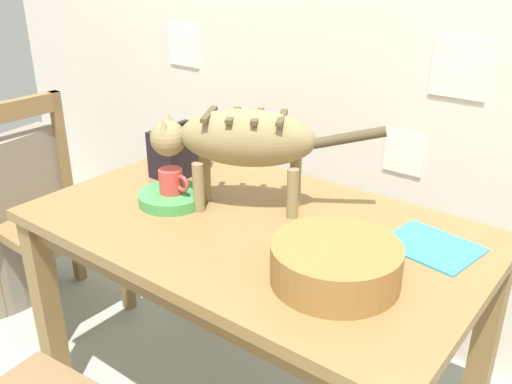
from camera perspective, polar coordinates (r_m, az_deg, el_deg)
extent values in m
cube|color=silver|center=(2.21, 9.75, 16.77)|extent=(4.24, 0.10, 2.50)
cube|color=white|center=(2.69, -7.30, 14.48)|extent=(0.18, 0.01, 0.18)
cube|color=white|center=(2.01, 20.01, 11.66)|extent=(0.19, 0.01, 0.19)
cube|color=white|center=(2.15, 14.77, 3.80)|extent=(0.15, 0.01, 0.15)
cube|color=olive|center=(1.71, 0.00, -3.60)|extent=(1.36, 0.83, 0.03)
cube|color=brown|center=(1.74, 0.00, -5.13)|extent=(1.28, 0.75, 0.07)
cube|color=olive|center=(2.11, -20.30, -11.09)|extent=(0.07, 0.07, 0.71)
cube|color=olive|center=(2.49, -6.34, -3.95)|extent=(0.07, 0.07, 0.71)
cube|color=olive|center=(1.97, 22.13, -14.24)|extent=(0.07, 0.07, 0.71)
ellipsoid|color=olive|center=(1.71, -0.84, 5.53)|extent=(0.44, 0.34, 0.18)
cube|color=#4B402A|center=(1.67, 2.71, 7.58)|extent=(0.09, 0.14, 0.01)
cube|color=#4B402A|center=(1.68, 0.21, 7.71)|extent=(0.09, 0.14, 0.01)
cube|color=#4B402A|center=(1.70, -2.26, 7.81)|extent=(0.09, 0.14, 0.01)
cube|color=#4B402A|center=(1.71, -4.70, 7.90)|extent=(0.09, 0.14, 0.01)
cylinder|color=olive|center=(1.76, -5.78, 0.52)|extent=(0.04, 0.04, 0.16)
cylinder|color=olive|center=(1.83, -5.11, 1.57)|extent=(0.04, 0.04, 0.16)
cylinder|color=olive|center=(1.71, 3.80, -0.11)|extent=(0.04, 0.04, 0.16)
cylinder|color=olive|center=(1.79, 4.07, 1.00)|extent=(0.04, 0.04, 0.16)
sphere|color=olive|center=(1.77, -8.83, 5.43)|extent=(0.11, 0.11, 0.11)
cone|color=olive|center=(1.73, -9.23, 6.60)|extent=(0.04, 0.04, 0.04)
cone|color=olive|center=(1.79, -8.63, 7.20)|extent=(0.04, 0.04, 0.04)
cylinder|color=#4B402A|center=(1.68, 9.52, 5.49)|extent=(0.20, 0.13, 0.08)
cylinder|color=#40954C|center=(1.84, -8.44, -0.49)|extent=(0.22, 0.22, 0.04)
cylinder|color=#CD3C39|center=(1.82, -8.55, 1.16)|extent=(0.08, 0.08, 0.08)
torus|color=#CD3C39|center=(1.79, -7.42, 0.89)|extent=(0.06, 0.01, 0.06)
cube|color=#3194C8|center=(1.64, 17.40, -5.22)|extent=(0.27, 0.24, 0.01)
cube|color=#9A4999|center=(1.44, 8.06, -8.47)|extent=(0.17, 0.12, 0.02)
cube|color=gold|center=(1.42, 8.02, -7.89)|extent=(0.18, 0.13, 0.02)
cylinder|color=olive|center=(1.41, 8.15, -7.12)|extent=(0.32, 0.32, 0.10)
cylinder|color=#412E17|center=(1.41, 8.17, -6.94)|extent=(0.27, 0.27, 0.09)
cube|color=black|center=(2.05, -7.74, 4.15)|extent=(0.12, 0.20, 0.17)
cube|color=black|center=(2.04, -8.32, 6.60)|extent=(0.02, 0.14, 0.01)
cube|color=black|center=(2.01, -7.43, 6.38)|extent=(0.02, 0.14, 0.01)
cube|color=olive|center=(2.51, -19.54, -3.09)|extent=(0.43, 0.43, 0.04)
cube|color=olive|center=(2.51, -23.33, 7.66)|extent=(0.05, 0.42, 0.08)
cube|color=olive|center=(2.65, -19.07, 4.57)|extent=(0.04, 0.04, 0.48)
cube|color=olive|center=(2.56, -13.03, -7.44)|extent=(0.04, 0.04, 0.41)
cube|color=olive|center=(2.40, -20.17, -10.83)|extent=(0.04, 0.04, 0.41)
cube|color=olive|center=(2.84, -17.77, -4.74)|extent=(0.04, 0.04, 0.41)
cube|color=olive|center=(2.69, -24.42, -7.54)|extent=(0.04, 0.04, 0.41)
cube|color=gray|center=(2.59, -24.16, 0.61)|extent=(0.19, 0.55, 0.40)
cube|color=gray|center=(2.94, -22.82, 1.43)|extent=(0.43, 0.15, 0.20)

